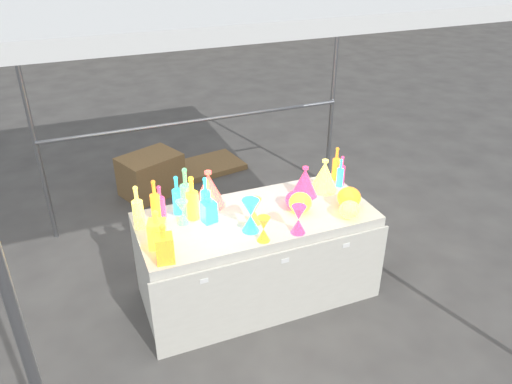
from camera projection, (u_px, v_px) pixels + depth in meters
name	position (u px, v px, depth m)	size (l,w,h in m)	color
ground	(256.00, 292.00, 4.16)	(80.00, 80.00, 0.00)	#5E5B56
display_table	(256.00, 256.00, 3.97)	(1.84, 0.83, 0.75)	silver
cardboard_box_closed	(151.00, 175.00, 5.55)	(0.63, 0.46, 0.46)	olive
cardboard_box_flat	(209.00, 166.00, 6.20)	(0.79, 0.56, 0.07)	olive
bottle_0	(192.00, 198.00, 3.67)	(0.09, 0.09, 0.35)	red
bottle_1	(177.00, 195.00, 3.75)	(0.08, 0.08, 0.32)	#1F8F1A
bottle_2	(155.00, 200.00, 3.66)	(0.07, 0.07, 0.34)	gold
bottle_3	(160.00, 202.00, 3.70)	(0.07, 0.07, 0.28)	#1A379A
bottle_4	(138.00, 207.00, 3.57)	(0.08, 0.08, 0.34)	#157F84
bottle_5	(186.00, 192.00, 3.70)	(0.09, 0.09, 0.40)	#AC2282
bottle_6	(207.00, 195.00, 3.78)	(0.07, 0.07, 0.28)	red
bottle_7	(206.00, 196.00, 3.73)	(0.08, 0.08, 0.32)	#1F8F1A
decanter_0	(157.00, 229.00, 3.37)	(0.12, 0.12, 0.29)	red
decanter_1	(164.00, 243.00, 3.22)	(0.12, 0.12, 0.28)	gold
decanter_2	(209.00, 207.00, 3.66)	(0.10, 0.10, 0.25)	#1F8F1A
hourglass_0	(264.00, 229.00, 3.46)	(0.09, 0.09, 0.19)	gold
hourglass_1	(298.00, 220.00, 3.54)	(0.11, 0.11, 0.22)	#1A379A
hourglass_3	(183.00, 212.00, 3.65)	(0.09, 0.09, 0.19)	#AC2282
hourglass_4	(254.00, 211.00, 3.65)	(0.10, 0.10, 0.20)	red
hourglass_5	(251.00, 216.00, 3.55)	(0.13, 0.13, 0.25)	#1F8F1A
globe_0	(300.00, 204.00, 3.81)	(0.18, 0.18, 0.14)	red
globe_1	(350.00, 211.00, 3.73)	(0.16, 0.16, 0.13)	#157F84
globe_2	(349.00, 199.00, 3.87)	(0.19, 0.19, 0.15)	gold
globe_3	(295.00, 201.00, 3.87)	(0.15, 0.15, 0.12)	#1A379A
lampshade_0	(209.00, 188.00, 3.86)	(0.25, 0.25, 0.30)	yellow
lampshade_2	(305.00, 181.00, 4.01)	(0.21, 0.21, 0.25)	#1A379A
lampshade_3	(324.00, 175.00, 4.09)	(0.23, 0.23, 0.27)	#157F84
bottle_8	(340.00, 173.00, 4.15)	(0.06, 0.06, 0.25)	#1F8F1A
bottle_9	(336.00, 164.00, 4.25)	(0.07, 0.07, 0.30)	gold
bottle_10	(342.00, 170.00, 4.18)	(0.06, 0.06, 0.26)	#1A379A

